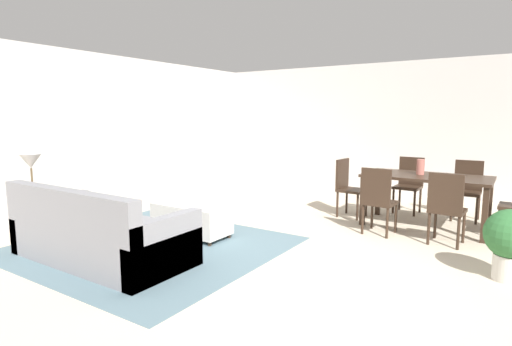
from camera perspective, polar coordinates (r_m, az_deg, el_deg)
name	(u,v)px	position (r m, az deg, el deg)	size (l,w,h in m)	color
ground_plane	(299,266)	(4.55, 5.97, -12.79)	(10.80, 10.80, 0.00)	beige
wall_back	(413,128)	(9.00, 20.95, 5.83)	(9.00, 0.12, 2.70)	beige
wall_left	(81,131)	(7.73, -23.17, 5.44)	(0.12, 11.00, 2.70)	beige
area_rug	(152,246)	(5.32, -14.34, -9.81)	(3.00, 2.80, 0.01)	slate
couch	(98,236)	(4.94, -21.08, -8.13)	(2.11, 0.98, 0.86)	gray
ottoman_table	(191,218)	(5.58, -8.98, -6.22)	(1.05, 0.50, 0.44)	silver
side_table	(34,204)	(6.04, -28.51, -3.85)	(0.40, 0.40, 0.60)	olive
table_lamp	(31,163)	(5.96, -28.86, 1.23)	(0.26, 0.26, 0.53)	brown
dining_table	(426,182)	(6.37, 22.59, -1.12)	(1.70, 0.89, 0.76)	#332319
dining_chair_near_left	(378,197)	(5.76, 16.61, -3.25)	(0.43, 0.43, 0.92)	#332319
dining_chair_near_right	(446,205)	(5.58, 24.97, -4.02)	(0.42, 0.42, 0.92)	#332319
dining_chair_far_left	(409,181)	(7.29, 20.55, -1.10)	(0.42, 0.42, 0.92)	#332319
dining_chair_far_right	(467,186)	(7.14, 27.33, -1.68)	(0.40, 0.40, 0.92)	#332319
dining_chair_head_west	(348,184)	(6.72, 12.62, -1.53)	(0.43, 0.43, 0.92)	#332319
vase_centerpiece	(420,167)	(6.41, 21.92, 0.80)	(0.11, 0.11, 0.22)	#B26659
book_on_ottoman	(189,204)	(5.47, -9.30, -4.31)	(0.26, 0.20, 0.03)	silver
potted_plant	(511,239)	(4.74, 31.92, -7.82)	(0.49, 0.49, 0.71)	beige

